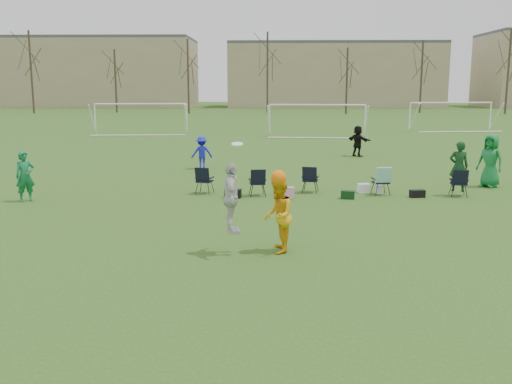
{
  "coord_description": "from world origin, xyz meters",
  "views": [
    {
      "loc": [
        0.39,
        -11.98,
        3.81
      ],
      "look_at": [
        0.06,
        1.75,
        1.25
      ],
      "focal_mm": 40.0,
      "sensor_mm": 36.0,
      "label": 1
    }
  ],
  "objects_px": {
    "fielder_black": "(358,141)",
    "goal_left": "(141,110)",
    "center_contest": "(261,208)",
    "fielder_green_far": "(490,161)",
    "goal_mid": "(317,111)",
    "fielder_blue": "(202,153)",
    "fielder_green_near": "(25,176)",
    "goal_right": "(451,108)"
  },
  "relations": [
    {
      "from": "fielder_blue",
      "to": "goal_mid",
      "type": "xyz_separation_m",
      "value": [
        6.77,
        17.67,
        1.17
      ]
    },
    {
      "from": "fielder_green_near",
      "to": "goal_left",
      "type": "bearing_deg",
      "value": 57.24
    },
    {
      "from": "fielder_green_near",
      "to": "goal_right",
      "type": "xyz_separation_m",
      "value": [
        23.76,
        31.43,
        1.08
      ]
    },
    {
      "from": "goal_mid",
      "to": "goal_right",
      "type": "bearing_deg",
      "value": 30.57
    },
    {
      "from": "fielder_green_far",
      "to": "goal_left",
      "type": "relative_size",
      "value": 0.27
    },
    {
      "from": "fielder_green_near",
      "to": "fielder_black",
      "type": "xyz_separation_m",
      "value": [
        12.98,
        12.8,
        -0.01
      ]
    },
    {
      "from": "fielder_green_near",
      "to": "goal_mid",
      "type": "distance_m",
      "value": 28.04
    },
    {
      "from": "fielder_green_near",
      "to": "fielder_black",
      "type": "bearing_deg",
      "value": 7.17
    },
    {
      "from": "fielder_green_near",
      "to": "fielder_blue",
      "type": "height_order",
      "value": "fielder_green_near"
    },
    {
      "from": "fielder_blue",
      "to": "goal_mid",
      "type": "bearing_deg",
      "value": -126.0
    },
    {
      "from": "fielder_blue",
      "to": "goal_right",
      "type": "xyz_separation_m",
      "value": [
        18.77,
        23.67,
        1.17
      ]
    },
    {
      "from": "fielder_green_near",
      "to": "center_contest",
      "type": "relative_size",
      "value": 0.66
    },
    {
      "from": "fielder_green_far",
      "to": "center_contest",
      "type": "distance_m",
      "value": 12.44
    },
    {
      "from": "fielder_blue",
      "to": "fielder_green_far",
      "type": "relative_size",
      "value": 0.75
    },
    {
      "from": "fielder_blue",
      "to": "goal_mid",
      "type": "height_order",
      "value": "goal_mid"
    },
    {
      "from": "goal_left",
      "to": "goal_mid",
      "type": "bearing_deg",
      "value": -13.13
    },
    {
      "from": "fielder_blue",
      "to": "center_contest",
      "type": "bearing_deg",
      "value": 87.31
    },
    {
      "from": "center_contest",
      "to": "fielder_green_near",
      "type": "bearing_deg",
      "value": 143.91
    },
    {
      "from": "fielder_green_near",
      "to": "goal_left",
      "type": "height_order",
      "value": "goal_left"
    },
    {
      "from": "fielder_blue",
      "to": "goal_right",
      "type": "distance_m",
      "value": 30.23
    },
    {
      "from": "fielder_blue",
      "to": "center_contest",
      "type": "xyz_separation_m",
      "value": [
        2.96,
        -13.56,
        0.3
      ]
    },
    {
      "from": "center_contest",
      "to": "goal_right",
      "type": "height_order",
      "value": "center_contest"
    },
    {
      "from": "fielder_blue",
      "to": "goal_mid",
      "type": "relative_size",
      "value": 0.2
    },
    {
      "from": "fielder_black",
      "to": "goal_right",
      "type": "distance_m",
      "value": 21.56
    },
    {
      "from": "fielder_green_far",
      "to": "center_contest",
      "type": "bearing_deg",
      "value": -85.08
    },
    {
      "from": "center_contest",
      "to": "goal_right",
      "type": "bearing_deg",
      "value": 66.99
    },
    {
      "from": "fielder_green_far",
      "to": "fielder_black",
      "type": "xyz_separation_m",
      "value": [
        -3.58,
        9.61,
        -0.17
      ]
    },
    {
      "from": "fielder_black",
      "to": "center_contest",
      "type": "xyz_separation_m",
      "value": [
        -5.02,
        -18.59,
        0.21
      ]
    },
    {
      "from": "fielder_black",
      "to": "goal_right",
      "type": "height_order",
      "value": "goal_right"
    },
    {
      "from": "fielder_blue",
      "to": "goal_left",
      "type": "bearing_deg",
      "value": -84.85
    },
    {
      "from": "fielder_black",
      "to": "center_contest",
      "type": "relative_size",
      "value": 0.66
    },
    {
      "from": "goal_mid",
      "to": "goal_right",
      "type": "xyz_separation_m",
      "value": [
        12.0,
        6.0,
        0.0
      ]
    },
    {
      "from": "center_contest",
      "to": "goal_left",
      "type": "bearing_deg",
      "value": 107.05
    },
    {
      "from": "fielder_green_near",
      "to": "fielder_blue",
      "type": "relative_size",
      "value": 1.12
    },
    {
      "from": "fielder_black",
      "to": "center_contest",
      "type": "bearing_deg",
      "value": 125.54
    },
    {
      "from": "fielder_green_far",
      "to": "goal_mid",
      "type": "xyz_separation_m",
      "value": [
        -4.8,
        22.24,
        0.92
      ]
    },
    {
      "from": "fielder_green_near",
      "to": "fielder_green_far",
      "type": "bearing_deg",
      "value": -26.52
    },
    {
      "from": "goal_left",
      "to": "goal_mid",
      "type": "distance_m",
      "value": 14.14
    },
    {
      "from": "fielder_green_far",
      "to": "fielder_black",
      "type": "distance_m",
      "value": 10.25
    },
    {
      "from": "fielder_green_far",
      "to": "goal_mid",
      "type": "relative_size",
      "value": 0.27
    },
    {
      "from": "fielder_black",
      "to": "goal_left",
      "type": "height_order",
      "value": "goal_left"
    },
    {
      "from": "fielder_blue",
      "to": "fielder_green_far",
      "type": "height_order",
      "value": "fielder_green_far"
    }
  ]
}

